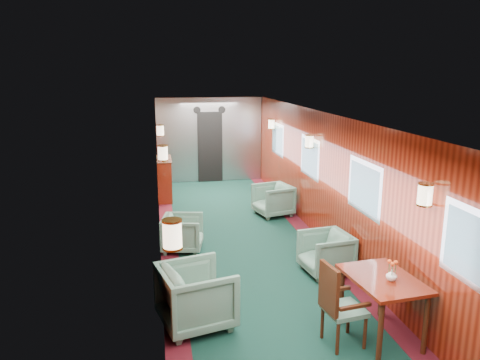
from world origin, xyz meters
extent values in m
plane|color=#0C2D23|center=(0.00, 0.00, 0.00)|extent=(12.00, 12.00, 0.00)
cube|color=white|center=(0.00, 0.00, 2.35)|extent=(3.00, 12.00, 0.10)
cube|color=white|center=(0.00, 0.00, 2.36)|extent=(1.20, 12.00, 0.06)
cube|color=maroon|center=(0.00, 6.00, 1.20)|extent=(3.00, 0.10, 2.40)
cube|color=maroon|center=(-1.50, 0.00, 1.20)|extent=(0.10, 12.00, 2.40)
cube|color=maroon|center=(1.50, 0.00, 1.20)|extent=(0.10, 12.00, 2.40)
cube|color=#400C15|center=(-1.35, 0.00, 0.00)|extent=(0.30, 12.00, 0.01)
cube|color=#400C15|center=(1.35, 0.00, 0.00)|extent=(0.30, 12.00, 0.01)
cube|color=#A5A7AC|center=(0.00, 5.92, 1.20)|extent=(2.98, 0.12, 2.38)
cube|color=black|center=(0.00, 5.84, 1.00)|extent=(0.70, 0.06, 2.00)
cylinder|color=black|center=(-0.35, 5.85, 2.05)|extent=(0.20, 0.04, 0.20)
cylinder|color=black|center=(0.35, 5.85, 2.05)|extent=(0.20, 0.04, 0.20)
cube|color=silver|center=(1.49, -3.50, 1.45)|extent=(0.02, 1.10, 0.80)
cube|color=#435C64|center=(1.48, -3.50, 1.45)|extent=(0.01, 0.96, 0.66)
cube|color=silver|center=(1.49, -1.00, 1.45)|extent=(0.02, 1.10, 0.80)
cube|color=#435C64|center=(1.48, -1.00, 1.45)|extent=(0.01, 0.96, 0.66)
cube|color=silver|center=(1.49, 1.50, 1.45)|extent=(0.02, 1.10, 0.80)
cube|color=#435C64|center=(1.48, 1.50, 1.45)|extent=(0.01, 0.96, 0.66)
cube|color=silver|center=(1.49, 4.00, 1.45)|extent=(0.02, 1.10, 0.80)
cube|color=#435C64|center=(1.48, 4.00, 1.45)|extent=(0.01, 0.96, 0.66)
cylinder|color=#FFF0C6|center=(-1.40, -3.50, 1.80)|extent=(0.16, 0.16, 0.24)
cylinder|color=#AC8730|center=(-1.40, -3.50, 1.68)|extent=(0.17, 0.17, 0.02)
cylinder|color=#FFF0C6|center=(1.40, -2.70, 1.80)|extent=(0.16, 0.16, 0.24)
cylinder|color=#AC8730|center=(1.40, -2.70, 1.68)|extent=(0.17, 0.17, 0.02)
cylinder|color=#FFF0C6|center=(-1.40, 0.50, 1.80)|extent=(0.16, 0.16, 0.24)
cylinder|color=#AC8730|center=(-1.40, 0.50, 1.68)|extent=(0.17, 0.17, 0.02)
cylinder|color=#FFF0C6|center=(1.40, 1.30, 1.80)|extent=(0.16, 0.16, 0.24)
cylinder|color=#AC8730|center=(1.40, 1.30, 1.68)|extent=(0.17, 0.17, 0.02)
cylinder|color=#FFF0C6|center=(-1.40, 3.50, 1.80)|extent=(0.16, 0.16, 0.24)
cylinder|color=#AC8730|center=(-1.40, 3.50, 1.68)|extent=(0.17, 0.17, 0.02)
cylinder|color=#FFF0C6|center=(1.40, 4.30, 1.80)|extent=(0.16, 0.16, 0.24)
cylinder|color=#AC8730|center=(1.40, 4.30, 1.68)|extent=(0.17, 0.17, 0.02)
cube|color=maroon|center=(1.05, -2.56, 0.75)|extent=(0.82, 1.10, 0.04)
cylinder|color=#3C1B0D|center=(0.81, -3.03, 0.37)|extent=(0.06, 0.06, 0.73)
cylinder|color=#3C1B0D|center=(1.38, -2.97, 0.37)|extent=(0.06, 0.06, 0.73)
cylinder|color=#3C1B0D|center=(0.72, -2.15, 0.37)|extent=(0.06, 0.06, 0.73)
cylinder|color=#3C1B0D|center=(1.30, -2.09, 0.37)|extent=(0.06, 0.06, 0.73)
cube|color=#204B41|center=(0.57, -2.61, 0.43)|extent=(0.49, 0.49, 0.06)
cube|color=#3C1B0D|center=(0.35, -2.64, 0.73)|extent=(0.11, 0.40, 0.56)
cube|color=#204B41|center=(0.38, -2.64, 0.67)|extent=(0.06, 0.30, 0.34)
cube|color=#3C1B0D|center=(0.60, -2.82, 0.58)|extent=(0.40, 0.11, 0.04)
cube|color=#3C1B0D|center=(0.53, -2.40, 0.58)|extent=(0.40, 0.11, 0.04)
cylinder|color=#3C1B0D|center=(0.42, -2.81, 0.20)|extent=(0.04, 0.04, 0.40)
cylinder|color=#3C1B0D|center=(0.77, -2.76, 0.20)|extent=(0.04, 0.04, 0.40)
cylinder|color=#3C1B0D|center=(0.36, -2.46, 0.20)|extent=(0.04, 0.04, 0.40)
cylinder|color=#3C1B0D|center=(0.72, -2.41, 0.20)|extent=(0.04, 0.04, 0.40)
cube|color=maroon|center=(-1.34, 4.19, 0.50)|extent=(0.34, 1.12, 1.01)
cube|color=#3C1B0D|center=(-1.33, 4.19, 1.01)|extent=(0.36, 1.14, 0.02)
cylinder|color=#274F2C|center=(-1.32, 3.91, 1.13)|extent=(0.07, 0.07, 0.22)
cylinder|color=#274F2C|center=(-1.32, 4.30, 1.16)|extent=(0.06, 0.06, 0.28)
cylinder|color=#AC8730|center=(-1.32, 4.53, 1.11)|extent=(0.08, 0.08, 0.18)
imported|color=silver|center=(1.11, -2.65, 0.84)|extent=(0.14, 0.14, 0.13)
imported|color=#204B41|center=(-1.09, -1.89, 0.40)|extent=(1.05, 1.03, 0.79)
imported|color=#204B41|center=(-1.10, 0.66, 0.32)|extent=(0.82, 0.80, 0.64)
imported|color=#204B41|center=(1.06, -0.69, 0.33)|extent=(0.81, 0.79, 0.66)
imported|color=#204B41|center=(0.98, 2.39, 0.34)|extent=(0.92, 0.90, 0.69)
camera|label=1|loc=(-1.50, -7.24, 3.14)|focal=35.00mm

